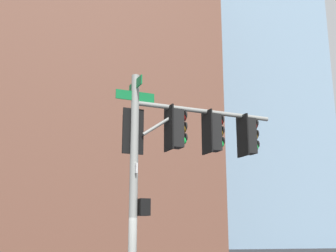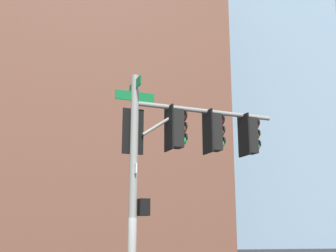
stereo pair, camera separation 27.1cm
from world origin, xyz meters
The scene contains 3 objects.
signal_pole_assembly centered at (1.49, 0.50, 4.30)m, with size 4.47×1.24×6.04m.
building_brick_nearside centered at (2.04, 39.32, 18.26)m, with size 24.05×21.91×36.52m, color brown.
building_glass_tower centered at (21.96, 54.00, 28.25)m, with size 30.34×22.82×56.51m, color #7A99B2.
Camera 1 is at (-1.47, -9.99, 2.18)m, focal length 46.19 mm.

